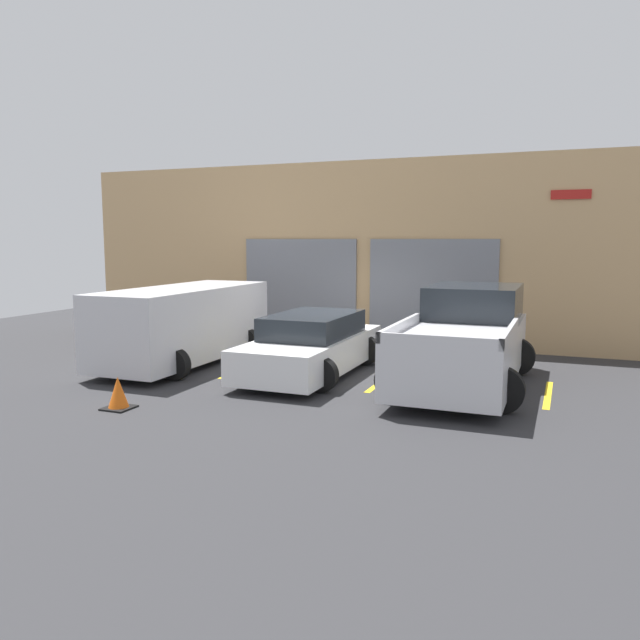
{
  "coord_description": "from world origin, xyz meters",
  "views": [
    {
      "loc": [
        4.96,
        -13.15,
        2.84
      ],
      "look_at": [
        0.0,
        -0.71,
        1.1
      ],
      "focal_mm": 35.0,
      "sensor_mm": 36.0,
      "label": 1
    }
  ],
  "objects": [
    {
      "name": "shophouse_building",
      "position": [
        -0.01,
        3.29,
        2.44
      ],
      "size": [
        17.92,
        0.68,
        4.93
      ],
      "color": "tan",
      "rests_on": "ground"
    },
    {
      "name": "parking_stripe_left",
      "position": [
        -1.57,
        -1.21,
        0.0
      ],
      "size": [
        0.12,
        2.2,
        0.01
      ],
      "primitive_type": "cube",
      "color": "gold",
      "rests_on": "ground"
    },
    {
      "name": "traffic_cone",
      "position": [
        -1.99,
        -4.9,
        0.25
      ],
      "size": [
        0.47,
        0.47,
        0.55
      ],
      "color": "black",
      "rests_on": "ground"
    },
    {
      "name": "parking_stripe_centre",
      "position": [
        1.57,
        -1.21,
        0.0
      ],
      "size": [
        0.12,
        2.2,
        0.01
      ],
      "primitive_type": "cube",
      "color": "gold",
      "rests_on": "ground"
    },
    {
      "name": "parking_stripe_right",
      "position": [
        4.72,
        -1.21,
        0.0
      ],
      "size": [
        0.12,
        2.2,
        0.01
      ],
      "primitive_type": "cube",
      "color": "gold",
      "rests_on": "ground"
    },
    {
      "name": "pickup_truck",
      "position": [
        3.15,
        -0.92,
        0.87
      ],
      "size": [
        2.52,
        5.07,
        1.88
      ],
      "color": "silver",
      "rests_on": "ground"
    },
    {
      "name": "ground_plane",
      "position": [
        0.0,
        0.0,
        0.0
      ],
      "size": [
        28.0,
        28.0,
        0.0
      ],
      "primitive_type": "plane",
      "color": "#2D2D30"
    },
    {
      "name": "sedan_side",
      "position": [
        -3.15,
        -1.2,
        0.94
      ],
      "size": [
        2.21,
        4.9,
        1.75
      ],
      "color": "silver",
      "rests_on": "ground"
    },
    {
      "name": "parking_stripe_far_left",
      "position": [
        -4.72,
        -1.21,
        0.0
      ],
      "size": [
        0.12,
        2.2,
        0.01
      ],
      "primitive_type": "cube",
      "color": "gold",
      "rests_on": "ground"
    },
    {
      "name": "sedan_white",
      "position": [
        0.0,
        -1.18,
        0.61
      ],
      "size": [
        2.18,
        4.44,
        1.28
      ],
      "color": "white",
      "rests_on": "ground"
    }
  ]
}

